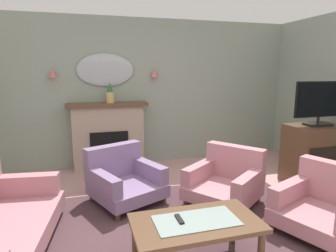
{
  "coord_description": "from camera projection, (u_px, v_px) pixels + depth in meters",
  "views": [
    {
      "loc": [
        -1.02,
        -2.51,
        1.7
      ],
      "look_at": [
        0.13,
        1.51,
        0.9
      ],
      "focal_mm": 31.16,
      "sensor_mm": 36.0,
      "label": 1
    }
  ],
  "objects": [
    {
      "name": "floor",
      "position": [
        196.0,
        245.0,
        2.97
      ],
      "size": [
        6.67,
        6.41,
        0.1
      ],
      "primitive_type": "cube",
      "color": "#C6938E",
      "rests_on": "ground"
    },
    {
      "name": "wall_back",
      "position": [
        142.0,
        93.0,
        5.32
      ],
      "size": [
        6.67,
        0.1,
        2.61
      ],
      "primitive_type": "cube",
      "color": "#93A393",
      "rests_on": "ground"
    },
    {
      "name": "patterned_rug",
      "position": [
        189.0,
        230.0,
        3.15
      ],
      "size": [
        3.2,
        2.4,
        0.01
      ],
      "primitive_type": "cube",
      "color": "#4C3338",
      "rests_on": "ground"
    },
    {
      "name": "fireplace",
      "position": [
        109.0,
        137.0,
        5.07
      ],
      "size": [
        1.36,
        0.36,
        1.16
      ],
      "color": "tan",
      "rests_on": "ground"
    },
    {
      "name": "mantel_vase_centre",
      "position": [
        110.0,
        94.0,
        4.92
      ],
      "size": [
        0.13,
        0.13,
        0.34
      ],
      "color": "tan",
      "rests_on": "fireplace"
    },
    {
      "name": "wall_mirror",
      "position": [
        105.0,
        70.0,
        4.99
      ],
      "size": [
        0.96,
        0.06,
        0.56
      ],
      "primitive_type": "ellipsoid",
      "color": "#B2BCC6"
    },
    {
      "name": "wall_sconce_left",
      "position": [
        52.0,
        73.0,
        4.72
      ],
      "size": [
        0.14,
        0.14,
        0.14
      ],
      "primitive_type": "cone",
      "color": "#D17066"
    },
    {
      "name": "wall_sconce_right",
      "position": [
        154.0,
        73.0,
        5.18
      ],
      "size": [
        0.14,
        0.14,
        0.14
      ],
      "primitive_type": "cone",
      "color": "#D17066"
    },
    {
      "name": "coffee_table",
      "position": [
        196.0,
        227.0,
        2.5
      ],
      "size": [
        1.1,
        0.6,
        0.45
      ],
      "color": "brown",
      "rests_on": "ground"
    },
    {
      "name": "tv_remote",
      "position": [
        179.0,
        219.0,
        2.49
      ],
      "size": [
        0.04,
        0.16,
        0.02
      ],
      "primitive_type": "cube",
      "color": "black",
      "rests_on": "coffee_table"
    },
    {
      "name": "armchair_near_fireplace",
      "position": [
        123.0,
        178.0,
        3.84
      ],
      "size": [
        1.06,
        1.07,
        0.71
      ],
      "color": "gray",
      "rests_on": "ground"
    },
    {
      "name": "armchair_in_corner",
      "position": [
        325.0,
        205.0,
        3.08
      ],
      "size": [
        1.06,
        1.05,
        0.71
      ],
      "color": "#B77A84",
      "rests_on": "ground"
    },
    {
      "name": "armchair_by_coffee_table",
      "position": [
        226.0,
        180.0,
        3.79
      ],
      "size": [
        1.13,
        1.13,
        0.71
      ],
      "color": "#B77A84",
      "rests_on": "ground"
    },
    {
      "name": "tv_cabinet",
      "position": [
        314.0,
        154.0,
        4.42
      ],
      "size": [
        0.8,
        0.57,
        0.9
      ],
      "color": "brown",
      "rests_on": "ground"
    },
    {
      "name": "tv_flatscreen",
      "position": [
        320.0,
        102.0,
        4.25
      ],
      "size": [
        0.84,
        0.24,
        0.65
      ],
      "color": "black",
      "rests_on": "tv_cabinet"
    }
  ]
}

